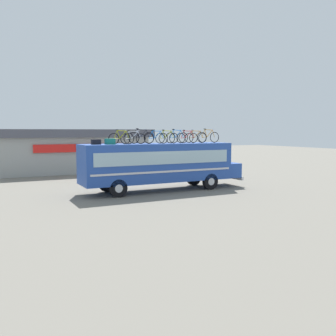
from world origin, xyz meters
TOP-DOWN VIEW (x-y plane):
  - ground_plane at (0.00, 0.00)m, footprint 120.00×120.00m
  - bus at (0.20, 0.00)m, footprint 10.99×2.48m
  - luggage_bag_1 at (-4.02, 0.01)m, footprint 0.53×0.34m
  - luggage_bag_2 at (-3.19, -0.11)m, footprint 0.52×0.53m
  - rooftop_bicycle_1 at (-2.55, -0.32)m, footprint 1.62×0.44m
  - rooftop_bicycle_2 at (-1.74, -0.18)m, footprint 1.66×0.44m
  - rooftop_bicycle_3 at (-1.00, 0.27)m, footprint 1.76×0.44m
  - rooftop_bicycle_4 at (-0.21, -0.24)m, footprint 1.67×0.44m
  - rooftop_bicycle_5 at (0.66, -0.02)m, footprint 1.66×0.44m
  - rooftop_bicycle_6 at (1.44, 0.06)m, footprint 1.68×0.44m
  - rooftop_bicycle_7 at (2.23, 0.08)m, footprint 1.63×0.44m
  - rooftop_bicycle_8 at (3.02, 0.28)m, footprint 1.74×0.44m
  - rooftop_bicycle_9 at (3.82, -0.04)m, footprint 1.76×0.44m
  - roadside_building at (-2.26, 15.50)m, footprint 14.37×8.95m

SIDE VIEW (x-z plane):
  - ground_plane at x=0.00m, z-range 0.00..0.00m
  - bus at x=0.20m, z-range 0.27..3.33m
  - roadside_building at x=-2.26m, z-range 0.05..4.07m
  - luggage_bag_1 at x=-4.02m, z-range 3.07..3.37m
  - luggage_bag_2 at x=-3.19m, z-range 3.07..3.41m
  - rooftop_bicycle_2 at x=-1.74m, z-range 3.00..3.86m
  - rooftop_bicycle_7 at x=2.23m, z-range 2.99..3.87m
  - rooftop_bicycle_4 at x=-0.21m, z-range 3.00..3.87m
  - rooftop_bicycle_8 at x=3.02m, z-range 3.00..3.88m
  - rooftop_bicycle_5 at x=0.66m, z-range 2.99..3.88m
  - rooftop_bicycle_1 at x=-2.55m, z-range 2.99..3.89m
  - rooftop_bicycle_6 at x=1.44m, z-range 2.99..3.92m
  - rooftop_bicycle_3 at x=-1.00m, z-range 2.98..3.95m
  - rooftop_bicycle_9 at x=3.82m, z-range 2.98..3.95m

